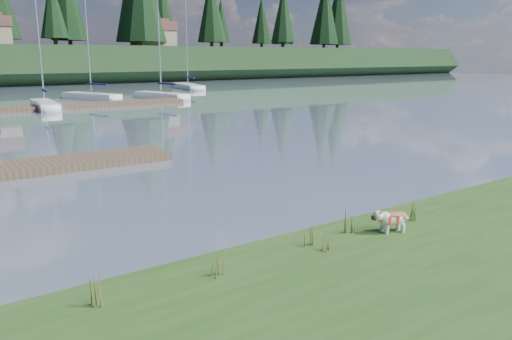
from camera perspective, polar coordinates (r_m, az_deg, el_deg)
bulldog at (r=10.56m, az=15.31°, el=-5.31°), size 0.80×0.50×0.47m
dock_far at (r=39.63m, az=-26.17°, el=6.25°), size 26.00×2.20×0.30m
sailboat_bg_2 at (r=40.99m, az=-23.10°, el=6.97°), size 1.79×6.76×10.18m
sailboat_bg_3 at (r=48.28m, az=-18.75°, el=8.06°), size 4.09×7.29×10.80m
sailboat_bg_4 at (r=47.51m, az=-11.24°, el=8.43°), size 3.08×7.44×10.85m
sailboat_bg_5 at (r=61.49m, az=-8.00°, el=9.51°), size 3.38×9.12×12.68m
weed_0 at (r=8.31m, az=-4.27°, el=-10.32°), size 0.17×0.14×0.58m
weed_1 at (r=9.57m, az=5.85°, el=-7.41°), size 0.17×0.14×0.48m
weed_2 at (r=10.28m, az=10.76°, el=-5.66°), size 0.17×0.14×0.67m
weed_3 at (r=7.68m, az=-18.17°, el=-12.79°), size 0.17×0.14×0.64m
weed_4 at (r=9.35m, az=7.97°, el=-8.19°), size 0.17×0.14×0.41m
weed_5 at (r=11.39m, az=17.47°, el=-4.44°), size 0.17×0.14×0.56m
mud_lip at (r=9.21m, az=-6.33°, el=-11.51°), size 60.00×0.50×0.14m
conifer_5 at (r=81.54m, az=-22.23°, el=16.93°), size 3.96×3.96×10.35m
conifer_7 at (r=92.63m, az=-5.15°, el=18.05°), size 5.28×5.28×13.20m
conifer_8 at (r=96.48m, az=3.15°, el=17.47°), size 4.62×4.62×11.77m
conifer_9 at (r=107.23m, az=7.88°, el=17.64°), size 5.94×5.94×14.62m
house_2 at (r=85.14m, az=-11.66°, el=15.01°), size 6.30×5.30×4.65m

